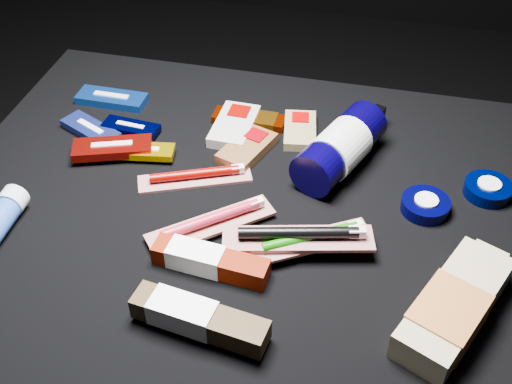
% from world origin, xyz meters
% --- Properties ---
extents(ground, '(3.00, 3.00, 0.00)m').
position_xyz_m(ground, '(0.00, 0.00, 0.00)').
color(ground, black).
rests_on(ground, ground).
extents(cloth_table, '(0.98, 0.78, 0.40)m').
position_xyz_m(cloth_table, '(0.00, 0.00, 0.20)').
color(cloth_table, black).
rests_on(cloth_table, ground).
extents(luna_bar_0, '(0.13, 0.05, 0.02)m').
position_xyz_m(luna_bar_0, '(-0.32, 0.22, 0.41)').
color(luna_bar_0, '#1140A2').
rests_on(luna_bar_0, cloth_table).
extents(luna_bar_1, '(0.12, 0.09, 0.02)m').
position_xyz_m(luna_bar_1, '(-0.31, 0.12, 0.41)').
color(luna_bar_1, '#213498').
rests_on(luna_bar_1, cloth_table).
extents(luna_bar_2, '(0.11, 0.05, 0.01)m').
position_xyz_m(luna_bar_2, '(-0.25, 0.14, 0.41)').
color(luna_bar_2, black).
rests_on(luna_bar_2, cloth_table).
extents(luna_bar_3, '(0.11, 0.05, 0.01)m').
position_xyz_m(luna_bar_3, '(-0.20, 0.08, 0.41)').
color(luna_bar_3, '#CDA600').
rests_on(luna_bar_3, cloth_table).
extents(luna_bar_4, '(0.14, 0.09, 0.02)m').
position_xyz_m(luna_bar_4, '(-0.25, 0.07, 0.42)').
color(luna_bar_4, maroon).
rests_on(luna_bar_4, cloth_table).
extents(clif_bar_0, '(0.09, 0.12, 0.02)m').
position_xyz_m(clif_bar_0, '(-0.03, 0.13, 0.41)').
color(clif_bar_0, brown).
rests_on(clif_bar_0, cloth_table).
extents(clif_bar_1, '(0.07, 0.13, 0.02)m').
position_xyz_m(clif_bar_1, '(-0.07, 0.19, 0.41)').
color(clif_bar_1, '#AAAAA3').
rests_on(clif_bar_1, cloth_table).
extents(clif_bar_2, '(0.07, 0.11, 0.02)m').
position_xyz_m(clif_bar_2, '(0.05, 0.21, 0.41)').
color(clif_bar_2, olive).
rests_on(clif_bar_2, cloth_table).
extents(power_bar, '(0.13, 0.04, 0.02)m').
position_xyz_m(power_bar, '(-0.04, 0.22, 0.41)').
color(power_bar, '#6E1500').
rests_on(power_bar, cloth_table).
extents(lotion_bottle, '(0.14, 0.25, 0.08)m').
position_xyz_m(lotion_bottle, '(0.13, 0.13, 0.44)').
color(lotion_bottle, black).
rests_on(lotion_bottle, cloth_table).
extents(cream_tin_upper, '(0.08, 0.08, 0.02)m').
position_xyz_m(cream_tin_upper, '(0.37, 0.11, 0.41)').
color(cream_tin_upper, black).
rests_on(cream_tin_upper, cloth_table).
extents(cream_tin_lower, '(0.08, 0.08, 0.02)m').
position_xyz_m(cream_tin_lower, '(0.28, 0.05, 0.41)').
color(cream_tin_lower, black).
rests_on(cream_tin_lower, cloth_table).
extents(bodywash_bottle, '(0.16, 0.23, 0.05)m').
position_xyz_m(bodywash_bottle, '(0.32, -0.16, 0.42)').
color(bodywash_bottle, tan).
rests_on(bodywash_bottle, cloth_table).
extents(deodorant_stick, '(0.04, 0.10, 0.04)m').
position_xyz_m(deodorant_stick, '(-0.34, -0.13, 0.42)').
color(deodorant_stick, '#274BA9').
rests_on(deodorant_stick, cloth_table).
extents(toothbrush_pack_0, '(0.19, 0.11, 0.02)m').
position_xyz_m(toothbrush_pack_0, '(-0.09, 0.04, 0.41)').
color(toothbrush_pack_0, '#AEA6A2').
rests_on(toothbrush_pack_0, cloth_table).
extents(toothbrush_pack_1, '(0.18, 0.16, 0.02)m').
position_xyz_m(toothbrush_pack_1, '(-0.03, -0.06, 0.42)').
color(toothbrush_pack_1, '#A8A09D').
rests_on(toothbrush_pack_1, cloth_table).
extents(toothbrush_pack_2, '(0.18, 0.13, 0.02)m').
position_xyz_m(toothbrush_pack_2, '(0.12, -0.07, 0.42)').
color(toothbrush_pack_2, '#A9A09D').
rests_on(toothbrush_pack_2, cloth_table).
extents(toothbrush_pack_3, '(0.22, 0.10, 0.02)m').
position_xyz_m(toothbrush_pack_3, '(0.10, -0.08, 0.43)').
color(toothbrush_pack_3, '#A8A09D').
rests_on(toothbrush_pack_3, cloth_table).
extents(toothpaste_carton_red, '(0.17, 0.05, 0.03)m').
position_xyz_m(toothpaste_carton_red, '(-0.02, -0.14, 0.42)').
color(toothpaste_carton_red, '#6D1100').
rests_on(toothpaste_carton_red, cloth_table).
extents(toothpaste_carton_green, '(0.19, 0.07, 0.04)m').
position_xyz_m(toothpaste_carton_green, '(-0.01, -0.25, 0.42)').
color(toothpaste_carton_green, '#35240F').
rests_on(toothpaste_carton_green, cloth_table).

